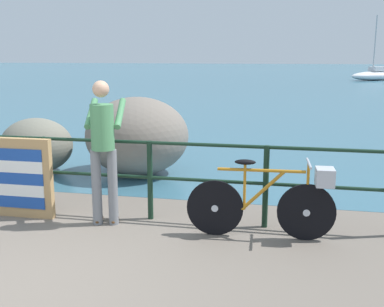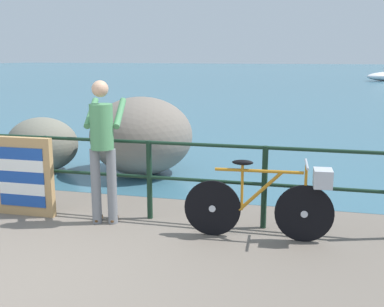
# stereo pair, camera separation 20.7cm
# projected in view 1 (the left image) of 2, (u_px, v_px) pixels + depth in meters

# --- Properties ---
(ground_plane) EXTENTS (120.00, 120.00, 0.10)m
(ground_plane) POSITION_uv_depth(u_px,v_px,m) (241.00, 97.00, 23.51)
(ground_plane) COLOR #6B6056
(sea_surface) EXTENTS (120.00, 90.00, 0.01)m
(sea_surface) POSITION_uv_depth(u_px,v_px,m) (268.00, 73.00, 50.17)
(sea_surface) COLOR #38667A
(sea_surface) RESTS_ON ground_plane
(promenade_railing) EXTENTS (7.35, 0.07, 1.02)m
(promenade_railing) POSITION_uv_depth(u_px,v_px,m) (96.00, 168.00, 6.13)
(promenade_railing) COLOR black
(promenade_railing) RESTS_ON ground_plane
(bicycle) EXTENTS (1.70, 0.48, 0.92)m
(bicycle) POSITION_uv_depth(u_px,v_px,m) (274.00, 199.00, 5.38)
(bicycle) COLOR black
(bicycle) RESTS_ON ground_plane
(person_at_railing) EXTENTS (0.53, 0.67, 1.78)m
(person_at_railing) POSITION_uv_depth(u_px,v_px,m) (103.00, 146.00, 5.75)
(person_at_railing) COLOR slate
(person_at_railing) RESTS_ON ground_plane
(folded_deckchair_stack) EXTENTS (0.84, 0.10, 1.04)m
(folded_deckchair_stack) POSITION_uv_depth(u_px,v_px,m) (22.00, 178.00, 6.10)
(folded_deckchair_stack) COLOR tan
(folded_deckchair_stack) RESTS_ON ground_plane
(breakwater_boulder_main) EXTENTS (1.80, 1.75, 1.36)m
(breakwater_boulder_main) POSITION_uv_depth(u_px,v_px,m) (137.00, 136.00, 8.25)
(breakwater_boulder_main) COLOR slate
(breakwater_boulder_main) RESTS_ON ground
(breakwater_boulder_left) EXTENTS (1.30, 1.10, 0.97)m
(breakwater_boulder_left) POSITION_uv_depth(u_px,v_px,m) (37.00, 145.00, 8.42)
(breakwater_boulder_left) COLOR slate
(breakwater_boulder_left) RESTS_ON ground
(sailboat) EXTENTS (4.36, 3.57, 4.90)m
(sailboat) POSITION_uv_depth(u_px,v_px,m) (375.00, 75.00, 36.77)
(sailboat) COLOR white
(sailboat) RESTS_ON sea_surface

